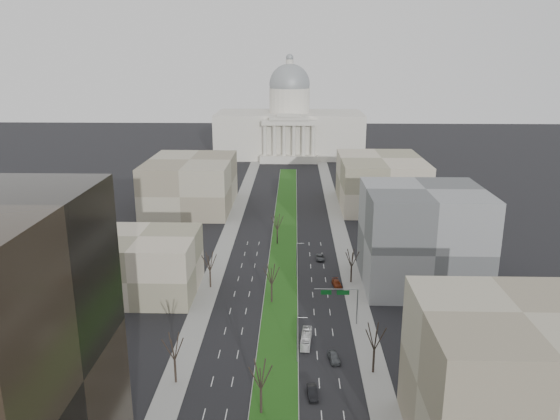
% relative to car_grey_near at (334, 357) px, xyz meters
% --- Properties ---
extents(ground, '(600.00, 600.00, 0.00)m').
position_rel_car_grey_near_xyz_m(ground, '(-10.51, 64.26, -0.75)').
color(ground, black).
rests_on(ground, ground).
extents(median, '(8.00, 222.03, 0.20)m').
position_rel_car_grey_near_xyz_m(median, '(-10.51, 63.25, -0.65)').
color(median, '#999993').
rests_on(median, ground).
extents(sidewalk_left, '(5.00, 330.00, 0.15)m').
position_rel_car_grey_near_xyz_m(sidewalk_left, '(-28.01, 39.26, -0.68)').
color(sidewalk_left, gray).
rests_on(sidewalk_left, ground).
extents(sidewalk_right, '(5.00, 330.00, 0.15)m').
position_rel_car_grey_near_xyz_m(sidewalk_right, '(6.99, 39.26, -0.68)').
color(sidewalk_right, gray).
rests_on(sidewalk_right, ground).
extents(capitol, '(80.00, 46.00, 55.00)m').
position_rel_car_grey_near_xyz_m(capitol, '(-10.51, 213.85, 15.55)').
color(capitol, beige).
rests_on(capitol, ground).
extents(building_beige_left, '(26.00, 22.00, 14.00)m').
position_rel_car_grey_near_xyz_m(building_beige_left, '(-43.51, 29.26, 6.25)').
color(building_beige_left, gray).
rests_on(building_beige_left, ground).
extents(building_tan_right, '(26.00, 24.00, 22.00)m').
position_rel_car_grey_near_xyz_m(building_tan_right, '(22.49, -23.74, 10.25)').
color(building_tan_right, gray).
rests_on(building_tan_right, ground).
extents(building_grey_right, '(28.00, 26.00, 24.00)m').
position_rel_car_grey_near_xyz_m(building_grey_right, '(23.49, 36.26, 11.25)').
color(building_grey_right, '#57595C').
rests_on(building_grey_right, ground).
extents(building_far_left, '(30.00, 40.00, 18.00)m').
position_rel_car_grey_near_xyz_m(building_far_left, '(-45.51, 104.26, 8.25)').
color(building_far_left, gray).
rests_on(building_far_left, ground).
extents(building_far_right, '(30.00, 40.00, 18.00)m').
position_rel_car_grey_near_xyz_m(building_far_right, '(24.49, 109.26, 8.25)').
color(building_far_right, gray).
rests_on(building_far_right, ground).
extents(tree_left_mid, '(5.40, 5.40, 9.72)m').
position_rel_car_grey_near_xyz_m(tree_left_mid, '(-27.71, -7.74, 6.25)').
color(tree_left_mid, black).
rests_on(tree_left_mid, ground).
extents(tree_left_far, '(5.28, 5.28, 9.50)m').
position_rel_car_grey_near_xyz_m(tree_left_far, '(-27.71, 32.26, 6.09)').
color(tree_left_far, black).
rests_on(tree_left_far, ground).
extents(tree_right_mid, '(5.52, 5.52, 9.94)m').
position_rel_car_grey_near_xyz_m(tree_right_mid, '(6.69, -3.74, 6.40)').
color(tree_right_mid, black).
rests_on(tree_right_mid, ground).
extents(tree_right_far, '(5.04, 5.04, 9.07)m').
position_rel_car_grey_near_xyz_m(tree_right_far, '(6.69, 36.26, 5.78)').
color(tree_right_far, black).
rests_on(tree_right_far, ground).
extents(tree_median_a, '(5.40, 5.40, 9.72)m').
position_rel_car_grey_near_xyz_m(tree_median_a, '(-12.51, -15.74, 6.25)').
color(tree_median_a, black).
rests_on(tree_median_a, ground).
extents(tree_median_b, '(5.40, 5.40, 9.72)m').
position_rel_car_grey_near_xyz_m(tree_median_b, '(-12.51, 24.26, 6.25)').
color(tree_median_b, black).
rests_on(tree_median_b, ground).
extents(tree_median_c, '(5.40, 5.40, 9.72)m').
position_rel_car_grey_near_xyz_m(tree_median_c, '(-12.51, 64.26, 6.25)').
color(tree_median_c, black).
rests_on(tree_median_c, ground).
extents(streetlamp_median_b, '(1.90, 0.20, 9.16)m').
position_rel_car_grey_near_xyz_m(streetlamp_median_b, '(-6.75, -0.74, 4.06)').
color(streetlamp_median_b, gray).
rests_on(streetlamp_median_b, ground).
extents(streetlamp_median_c, '(1.90, 0.20, 9.16)m').
position_rel_car_grey_near_xyz_m(streetlamp_median_c, '(-6.75, 39.26, 4.06)').
color(streetlamp_median_c, gray).
rests_on(streetlamp_median_c, ground).
extents(mast_arm_signs, '(9.12, 0.24, 8.09)m').
position_rel_car_grey_near_xyz_m(mast_arm_signs, '(2.98, 14.29, 5.35)').
color(mast_arm_signs, gray).
rests_on(mast_arm_signs, ground).
extents(car_grey_near, '(2.50, 4.66, 1.51)m').
position_rel_car_grey_near_xyz_m(car_grey_near, '(0.00, 0.00, 0.00)').
color(car_grey_near, '#484C4F').
rests_on(car_grey_near, ground).
extents(car_black, '(1.87, 4.61, 1.49)m').
position_rel_car_grey_near_xyz_m(car_black, '(-4.29, -10.92, -0.01)').
color(car_black, black).
rests_on(car_black, ground).
extents(car_red, '(2.56, 4.91, 1.36)m').
position_rel_car_grey_near_xyz_m(car_red, '(2.99, 33.89, -0.07)').
color(car_red, maroon).
rests_on(car_red, ground).
extents(car_grey_far, '(2.21, 4.74, 1.31)m').
position_rel_car_grey_near_xyz_m(car_grey_far, '(-0.26, 51.73, -0.10)').
color(car_grey_far, '#484B4F').
rests_on(car_grey_far, ground).
extents(box_van, '(2.50, 7.83, 2.14)m').
position_rel_car_grey_near_xyz_m(box_van, '(-5.01, 6.15, 0.32)').
color(box_van, white).
rests_on(box_van, ground).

